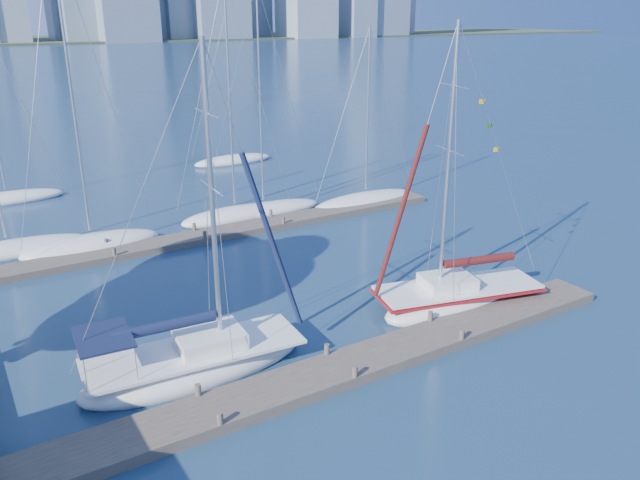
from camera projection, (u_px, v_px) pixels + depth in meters
ground at (340, 375)px, 22.36m from camera, size 700.00×700.00×0.00m
near_dock at (340, 370)px, 22.29m from camera, size 26.00×2.00×0.40m
far_dock at (216, 234)px, 36.06m from camera, size 30.00×1.80×0.36m
sailboat_navy at (195, 350)px, 22.13m from camera, size 8.48×3.37×12.13m
sailboat_maroon at (458, 284)px, 27.37m from camera, size 8.24×4.41×12.53m
bg_boat_0 at (8, 250)px, 33.35m from camera, size 8.73×5.26×14.34m
bg_boat_1 at (92, 244)px, 34.10m from camera, size 7.84×4.37×16.70m
bg_boat_2 at (235, 214)px, 39.20m from camera, size 7.46×3.88×14.64m
bg_boat_3 at (264, 210)px, 40.12m from camera, size 8.08×2.29×14.33m
bg_boat_4 at (365, 200)px, 42.35m from camera, size 8.14×2.60×11.81m
bg_boat_6 at (7, 198)px, 42.70m from camera, size 7.69×3.83×13.81m
bg_boat_7 at (233, 160)px, 53.93m from camera, size 7.31×3.28×12.75m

